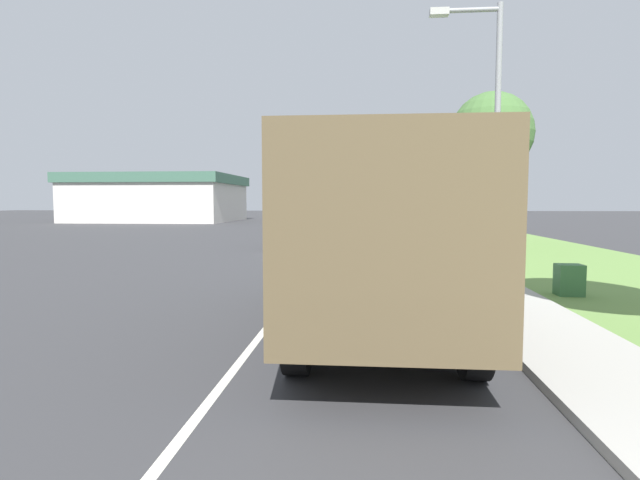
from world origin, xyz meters
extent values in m
plane|color=#38383A|center=(0.00, 40.00, 0.00)|extent=(180.00, 180.00, 0.00)
cube|color=silver|center=(0.00, 40.00, 0.00)|extent=(0.12, 120.00, 0.00)
cube|color=#ADAAA3|center=(4.50, 40.00, 0.06)|extent=(1.80, 120.00, 0.12)
cube|color=#6B9347|center=(8.90, 40.00, 0.01)|extent=(7.00, 120.00, 0.02)
cube|color=#606647|center=(1.87, 16.28, 1.53)|extent=(2.40, 2.10, 1.95)
cube|color=brown|center=(1.87, 12.53, 1.73)|extent=(2.40, 5.41, 2.34)
cube|color=#606647|center=(1.87, 9.87, 0.91)|extent=(2.28, 0.10, 0.60)
cube|color=red|center=(0.97, 9.85, 1.11)|extent=(0.12, 0.06, 0.12)
cube|color=red|center=(2.77, 9.85, 1.11)|extent=(0.12, 0.06, 0.12)
cylinder|color=black|center=(0.82, 16.18, 0.53)|extent=(0.30, 1.07, 1.07)
cylinder|color=black|center=(2.92, 16.18, 0.53)|extent=(0.30, 1.07, 1.07)
cylinder|color=black|center=(0.82, 11.18, 0.53)|extent=(0.30, 1.07, 1.07)
cylinder|color=black|center=(2.92, 11.18, 0.53)|extent=(0.30, 1.07, 1.07)
cylinder|color=black|center=(0.82, 12.80, 0.53)|extent=(0.30, 1.07, 1.07)
cylinder|color=black|center=(2.92, 12.80, 0.53)|extent=(0.30, 1.07, 1.07)
cube|color=silver|center=(-1.54, 28.22, 0.46)|extent=(1.90, 4.80, 0.58)
cube|color=black|center=(-1.54, 28.32, 1.06)|extent=(1.67, 2.16, 0.62)
cylinder|color=black|center=(-2.39, 29.76, 0.32)|extent=(0.20, 0.64, 0.64)
cylinder|color=black|center=(-0.69, 29.76, 0.32)|extent=(0.20, 0.64, 0.64)
cylinder|color=black|center=(-2.39, 26.68, 0.32)|extent=(0.20, 0.64, 0.64)
cylinder|color=black|center=(-0.69, 26.68, 0.32)|extent=(0.20, 0.64, 0.64)
cube|color=tan|center=(1.92, 42.08, 0.54)|extent=(1.73, 4.80, 0.73)
cube|color=black|center=(1.92, 42.17, 1.28)|extent=(1.52, 2.16, 0.74)
cylinder|color=black|center=(1.15, 43.61, 0.32)|extent=(0.20, 0.64, 0.64)
cylinder|color=black|center=(2.68, 43.61, 0.32)|extent=(0.20, 0.64, 0.64)
cylinder|color=black|center=(1.15, 40.54, 0.32)|extent=(0.20, 0.64, 0.64)
cylinder|color=black|center=(2.68, 40.54, 0.32)|extent=(0.20, 0.64, 0.64)
cube|color=tan|center=(-1.67, 57.66, 0.52)|extent=(1.74, 4.21, 0.70)
cube|color=black|center=(-1.67, 57.75, 1.23)|extent=(1.53, 1.89, 0.72)
cylinder|color=black|center=(-2.44, 59.01, 0.32)|extent=(0.20, 0.64, 0.64)
cylinder|color=black|center=(-0.90, 59.01, 0.32)|extent=(0.20, 0.64, 0.64)
cylinder|color=black|center=(-2.44, 56.31, 0.32)|extent=(0.20, 0.64, 0.64)
cylinder|color=black|center=(-0.90, 56.31, 0.32)|extent=(0.20, 0.64, 0.64)
cylinder|color=gray|center=(4.75, 17.52, 3.43)|extent=(0.14, 0.14, 6.62)
cylinder|color=gray|center=(4.05, 17.52, 6.59)|extent=(1.40, 0.11, 0.11)
cube|color=#B2B2AD|center=(3.35, 17.52, 6.56)|extent=(0.44, 0.24, 0.16)
cylinder|color=brown|center=(7.53, 29.37, 2.15)|extent=(0.25, 0.25, 4.27)
sphere|color=#477038|center=(7.53, 29.37, 5.33)|extent=(3.78, 3.78, 3.78)
cylinder|color=#4C3D2D|center=(8.68, 45.14, 1.83)|extent=(0.25, 0.25, 3.61)
sphere|color=brown|center=(8.68, 45.14, 4.71)|extent=(3.91, 3.91, 3.91)
cube|color=#3D7042|center=(6.20, 16.71, 0.37)|extent=(0.55, 0.45, 0.70)
cube|color=beige|center=(-20.99, 59.09, 2.03)|extent=(16.27, 13.57, 4.06)
cube|color=#3D6651|center=(-20.99, 59.09, 4.57)|extent=(16.92, 14.12, 1.02)
camera|label=1|loc=(1.62, 5.22, 2.10)|focal=28.00mm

